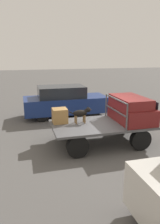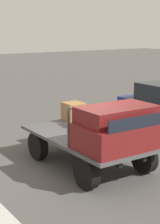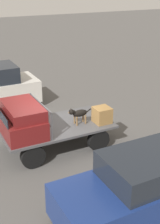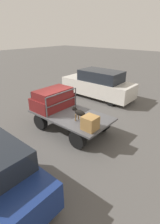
% 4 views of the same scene
% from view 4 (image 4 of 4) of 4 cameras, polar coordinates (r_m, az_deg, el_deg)
% --- Properties ---
extents(ground_plane, '(80.00, 80.00, 0.00)m').
position_cam_4_polar(ground_plane, '(8.49, -2.92, -5.72)').
color(ground_plane, '#514F4C').
extents(flatbed_truck, '(3.78, 2.07, 0.83)m').
position_cam_4_polar(flatbed_truck, '(8.20, -3.01, -2.10)').
color(flatbed_truck, black).
rests_on(flatbed_truck, ground).
extents(truck_cab, '(1.23, 1.95, 0.97)m').
position_cam_4_polar(truck_cab, '(8.73, -8.89, 4.23)').
color(truck_cab, maroon).
rests_on(truck_cab, flatbed_truck).
extents(truck_headboard, '(0.04, 1.95, 0.94)m').
position_cam_4_polar(truck_headboard, '(8.21, -5.91, 4.28)').
color(truck_headboard, '#4C4C4F').
rests_on(truck_headboard, flatbed_truck).
extents(dog, '(0.89, 0.24, 0.63)m').
position_cam_4_polar(dog, '(7.32, -0.42, -0.15)').
color(dog, brown).
rests_on(dog, flatbed_truck).
extents(cargo_crate, '(0.55, 0.55, 0.55)m').
position_cam_4_polar(cargo_crate, '(6.75, 3.33, -3.60)').
color(cargo_crate, olive).
rests_on(cargo_crate, flatbed_truck).
extents(parked_pickup_far, '(5.18, 1.86, 1.94)m').
position_cam_4_polar(parked_pickup_far, '(12.41, 5.98, 8.98)').
color(parked_pickup_far, black).
rests_on(parked_pickup_far, ground).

